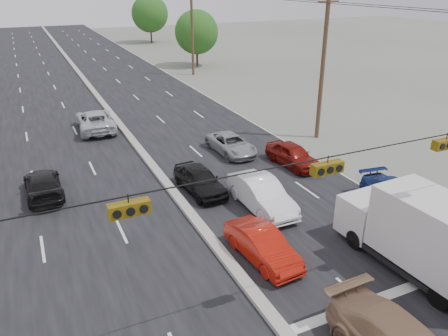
{
  "coord_description": "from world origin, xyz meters",
  "views": [
    {
      "loc": [
        -6.35,
        -9.59,
        10.67
      ],
      "look_at": [
        1.83,
        8.09,
        2.2
      ],
      "focal_mm": 35.0,
      "sensor_mm": 36.0,
      "label": 1
    }
  ],
  "objects_px": {
    "queue_car_a": "(200,180)",
    "queue_car_d": "(398,198)",
    "tree_right_mid": "(197,32)",
    "queue_car_c": "(231,144)",
    "utility_pole_right_b": "(323,67)",
    "oncoming_near": "(43,185)",
    "oncoming_far": "(95,120)",
    "queue_car_e": "(293,155)",
    "red_sedan": "(262,246)",
    "utility_pole_right_c": "(192,31)",
    "box_truck": "(421,234)",
    "tree_right_far": "(150,14)",
    "queue_car_b": "(262,195)"
  },
  "relations": [
    {
      "from": "queue_car_a",
      "to": "queue_car_d",
      "type": "height_order",
      "value": "queue_car_a"
    },
    {
      "from": "queue_car_d",
      "to": "tree_right_mid",
      "type": "bearing_deg",
      "value": 90.0
    },
    {
      "from": "queue_car_c",
      "to": "tree_right_mid",
      "type": "bearing_deg",
      "value": 69.4
    },
    {
      "from": "utility_pole_right_b",
      "to": "oncoming_near",
      "type": "bearing_deg",
      "value": -174.86
    },
    {
      "from": "utility_pole_right_b",
      "to": "queue_car_a",
      "type": "relative_size",
      "value": 2.42
    },
    {
      "from": "oncoming_near",
      "to": "oncoming_far",
      "type": "bearing_deg",
      "value": -114.67
    },
    {
      "from": "tree_right_mid",
      "to": "queue_car_e",
      "type": "height_order",
      "value": "tree_right_mid"
    },
    {
      "from": "oncoming_far",
      "to": "red_sedan",
      "type": "bearing_deg",
      "value": 102.19
    },
    {
      "from": "queue_car_a",
      "to": "queue_car_e",
      "type": "xyz_separation_m",
      "value": [
        6.56,
        0.98,
        -0.01
      ]
    },
    {
      "from": "utility_pole_right_c",
      "to": "queue_car_a",
      "type": "xyz_separation_m",
      "value": [
        -11.1,
        -29.74,
        -4.4
      ]
    },
    {
      "from": "box_truck",
      "to": "queue_car_c",
      "type": "height_order",
      "value": "box_truck"
    },
    {
      "from": "tree_right_far",
      "to": "oncoming_near",
      "type": "height_order",
      "value": "tree_right_far"
    },
    {
      "from": "tree_right_far",
      "to": "queue_car_a",
      "type": "relative_size",
      "value": 1.97
    },
    {
      "from": "utility_pole_right_c",
      "to": "red_sedan",
      "type": "distance_m",
      "value": 38.48
    },
    {
      "from": "tree_right_far",
      "to": "red_sedan",
      "type": "bearing_deg",
      "value": -102.37
    },
    {
      "from": "queue_car_b",
      "to": "oncoming_far",
      "type": "relative_size",
      "value": 0.85
    },
    {
      "from": "tree_right_mid",
      "to": "tree_right_far",
      "type": "bearing_deg",
      "value": 87.71
    },
    {
      "from": "red_sedan",
      "to": "queue_car_a",
      "type": "bearing_deg",
      "value": 84.87
    },
    {
      "from": "utility_pole_right_b",
      "to": "queue_car_d",
      "type": "xyz_separation_m",
      "value": [
        -2.9,
        -10.71,
        -4.43
      ]
    },
    {
      "from": "tree_right_mid",
      "to": "oncoming_near",
      "type": "relative_size",
      "value": 1.6
    },
    {
      "from": "utility_pole_right_b",
      "to": "queue_car_c",
      "type": "bearing_deg",
      "value": -178.02
    },
    {
      "from": "queue_car_d",
      "to": "queue_car_e",
      "type": "xyz_separation_m",
      "value": [
        -1.64,
        6.95,
        0.02
      ]
    },
    {
      "from": "tree_right_far",
      "to": "queue_car_c",
      "type": "height_order",
      "value": "tree_right_far"
    },
    {
      "from": "utility_pole_right_b",
      "to": "queue_car_b",
      "type": "bearing_deg",
      "value": -139.2
    },
    {
      "from": "queue_car_c",
      "to": "queue_car_d",
      "type": "relative_size",
      "value": 0.94
    },
    {
      "from": "tree_right_mid",
      "to": "oncoming_near",
      "type": "xyz_separation_m",
      "value": [
        -21.31,
        -31.69,
        -3.69
      ]
    },
    {
      "from": "box_truck",
      "to": "queue_car_c",
      "type": "distance_m",
      "value": 14.6
    },
    {
      "from": "queue_car_b",
      "to": "queue_car_c",
      "type": "height_order",
      "value": "queue_car_b"
    },
    {
      "from": "utility_pole_right_b",
      "to": "oncoming_far",
      "type": "relative_size",
      "value": 1.8
    },
    {
      "from": "red_sedan",
      "to": "oncoming_near",
      "type": "xyz_separation_m",
      "value": [
        -7.71,
        9.88,
        -0.01
      ]
    },
    {
      "from": "utility_pole_right_b",
      "to": "queue_car_d",
      "type": "height_order",
      "value": "utility_pole_right_b"
    },
    {
      "from": "utility_pole_right_b",
      "to": "red_sedan",
      "type": "xyz_separation_m",
      "value": [
        -11.1,
        -11.58,
        -4.45
      ]
    },
    {
      "from": "queue_car_c",
      "to": "oncoming_near",
      "type": "distance_m",
      "value": 11.83
    },
    {
      "from": "oncoming_far",
      "to": "queue_car_b",
      "type": "bearing_deg",
      "value": 111.27
    },
    {
      "from": "oncoming_far",
      "to": "queue_car_a",
      "type": "bearing_deg",
      "value": 106.88
    },
    {
      "from": "tree_right_far",
      "to": "oncoming_far",
      "type": "relative_size",
      "value": 1.47
    },
    {
      "from": "tree_right_far",
      "to": "queue_car_d",
      "type": "distance_m",
      "value": 66.16
    },
    {
      "from": "queue_car_a",
      "to": "queue_car_d",
      "type": "bearing_deg",
      "value": -40.74
    },
    {
      "from": "box_truck",
      "to": "queue_car_e",
      "type": "bearing_deg",
      "value": 79.94
    },
    {
      "from": "box_truck",
      "to": "oncoming_far",
      "type": "bearing_deg",
      "value": 107.32
    },
    {
      "from": "queue_car_b",
      "to": "queue_car_e",
      "type": "height_order",
      "value": "queue_car_b"
    },
    {
      "from": "box_truck",
      "to": "queue_car_c",
      "type": "bearing_deg",
      "value": 91.66
    },
    {
      "from": "queue_car_a",
      "to": "oncoming_near",
      "type": "xyz_separation_m",
      "value": [
        -7.71,
        3.05,
        -0.06
      ]
    },
    {
      "from": "utility_pole_right_c",
      "to": "queue_car_d",
      "type": "relative_size",
      "value": 2.15
    },
    {
      "from": "queue_car_b",
      "to": "queue_car_d",
      "type": "height_order",
      "value": "queue_car_b"
    },
    {
      "from": "red_sedan",
      "to": "oncoming_near",
      "type": "distance_m",
      "value": 12.54
    },
    {
      "from": "tree_right_mid",
      "to": "tree_right_far",
      "type": "height_order",
      "value": "tree_right_far"
    },
    {
      "from": "utility_pole_right_c",
      "to": "oncoming_far",
      "type": "relative_size",
      "value": 1.8
    },
    {
      "from": "queue_car_e",
      "to": "oncoming_far",
      "type": "bearing_deg",
      "value": 123.45
    },
    {
      "from": "queue_car_c",
      "to": "oncoming_far",
      "type": "bearing_deg",
      "value": 127.17
    }
  ]
}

